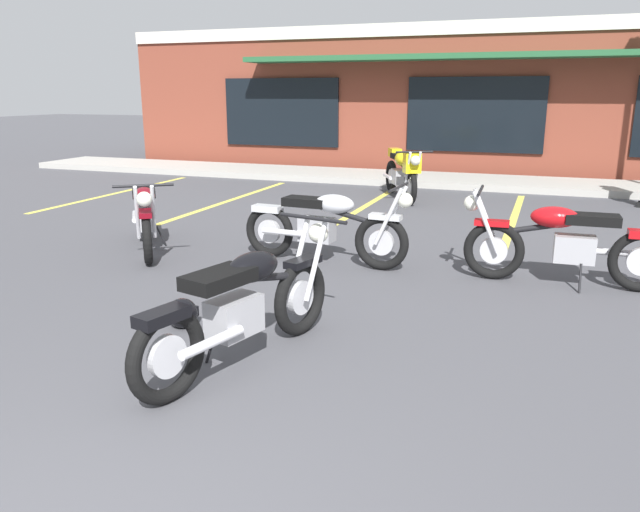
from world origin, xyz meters
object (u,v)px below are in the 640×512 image
object	(u,v)px
motorcycle_orange_scrambler	(402,171)
helmet_on_pavement	(183,313)
motorcycle_red_sportbike	(145,215)
motorcycle_silver_naked	(564,242)
motorcycle_black_cruiser	(325,225)
motorcycle_foreground_classic	(244,304)

from	to	relation	value
motorcycle_orange_scrambler	helmet_on_pavement	world-z (taller)	motorcycle_orange_scrambler
motorcycle_red_sportbike	motorcycle_silver_naked	bearing A→B (deg)	3.19
motorcycle_black_cruiser	helmet_on_pavement	bearing A→B (deg)	-100.60
motorcycle_black_cruiser	motorcycle_silver_naked	size ratio (longest dim) A/B	1.00
motorcycle_foreground_classic	motorcycle_black_cruiser	xyz separation A→B (m)	(-0.39, 2.83, 0.00)
motorcycle_black_cruiser	motorcycle_silver_naked	distance (m)	2.62
helmet_on_pavement	motorcycle_orange_scrambler	bearing A→B (deg)	87.89
motorcycle_red_sportbike	motorcycle_silver_naked	size ratio (longest dim) A/B	0.85
motorcycle_silver_naked	motorcycle_orange_scrambler	distance (m)	5.45
motorcycle_red_sportbike	motorcycle_silver_naked	distance (m)	4.96
motorcycle_red_sportbike	motorcycle_black_cruiser	xyz separation A→B (m)	(2.34, 0.22, 0.00)
motorcycle_red_sportbike	helmet_on_pavement	xyz separation A→B (m)	(1.89, -2.15, -0.33)
motorcycle_foreground_classic	motorcycle_red_sportbike	xyz separation A→B (m)	(-2.73, 2.61, 0.00)
helmet_on_pavement	motorcycle_red_sportbike	bearing A→B (deg)	131.32
motorcycle_black_cruiser	motorcycle_red_sportbike	bearing A→B (deg)	-174.69
motorcycle_red_sportbike	helmet_on_pavement	bearing A→B (deg)	-48.68
motorcycle_foreground_classic	motorcycle_black_cruiser	size ratio (longest dim) A/B	0.98
motorcycle_silver_naked	motorcycle_foreground_classic	bearing A→B (deg)	-127.63
motorcycle_foreground_classic	motorcycle_silver_naked	bearing A→B (deg)	52.37
motorcycle_foreground_classic	helmet_on_pavement	distance (m)	1.01
motorcycle_black_cruiser	motorcycle_orange_scrambler	world-z (taller)	same
motorcycle_black_cruiser	helmet_on_pavement	distance (m)	2.44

